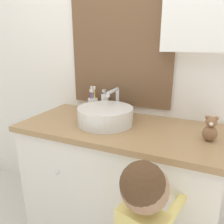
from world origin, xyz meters
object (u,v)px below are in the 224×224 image
Objects in this scene: soap_dispenser at (105,103)px; sink_basin at (106,115)px; teddy_bear at (210,129)px; toothbrush_holder at (93,104)px.

sink_basin is at bearing -63.12° from soap_dispenser.
sink_basin is 2.36× the size of soap_dispenser.
soap_dispenser is (-0.11, 0.22, 0.01)m from sink_basin.
teddy_bear is (0.73, -0.24, -0.00)m from soap_dispenser.
toothbrush_holder is at bearing 134.79° from sink_basin.
sink_basin is at bearing 178.16° from teddy_bear.
sink_basin is 2.89× the size of teddy_bear.
teddy_bear is (0.61, -0.02, 0.01)m from sink_basin.
teddy_bear is at bearing -15.42° from toothbrush_holder.
toothbrush_holder is (-0.20, 0.21, -0.00)m from sink_basin.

